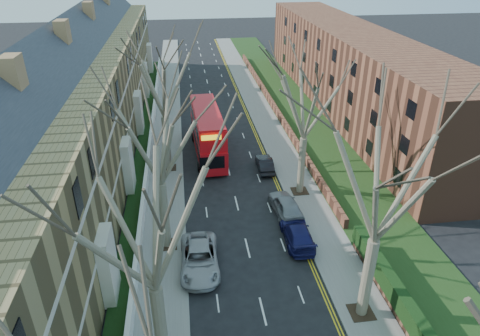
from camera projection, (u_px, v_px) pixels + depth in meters
name	position (u px, v px, depth m)	size (l,w,h in m)	color
pavement_left	(167.00, 126.00, 50.94)	(3.00, 102.00, 0.12)	slate
pavement_right	(266.00, 121.00, 52.39)	(3.00, 102.00, 0.12)	slate
terrace_left	(80.00, 108.00, 40.45)	(9.70, 78.00, 13.60)	olive
flats_right	(349.00, 69.00, 54.98)	(13.97, 54.00, 10.00)	brown
front_wall_left	(149.00, 151.00, 43.47)	(0.30, 78.00, 1.00)	white
grass_verge_right	(302.00, 118.00, 52.89)	(6.00, 102.00, 0.06)	#1E3814
tree_left_mid	(146.00, 212.00, 17.64)	(10.50, 10.50, 14.71)	#766854
tree_left_far	(156.00, 127.00, 26.54)	(10.15, 10.15, 14.22)	#766854
tree_left_dist	(160.00, 71.00, 36.90)	(10.50, 10.50, 14.71)	#766854
tree_right_mid	(387.00, 172.00, 20.77)	(10.50, 10.50, 14.71)	#766854
tree_right_far	(307.00, 90.00, 33.18)	(10.15, 10.15, 14.22)	#766854
double_decker_bus	(208.00, 133.00, 43.27)	(3.18, 11.28, 4.67)	red
car_left_far	(200.00, 259.00, 28.48)	(2.52, 5.47, 1.52)	#A3A2A7
car_right_near	(297.00, 234.00, 31.03)	(1.95, 4.79, 1.39)	#171852
car_right_mid	(286.00, 205.00, 34.21)	(1.88, 4.67, 1.59)	gray
car_right_far	(265.00, 164.00, 40.92)	(1.38, 3.95, 1.30)	black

